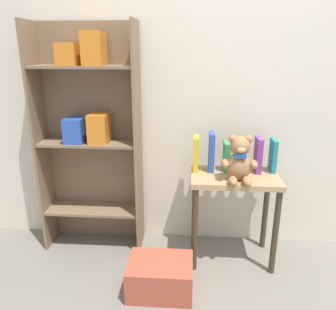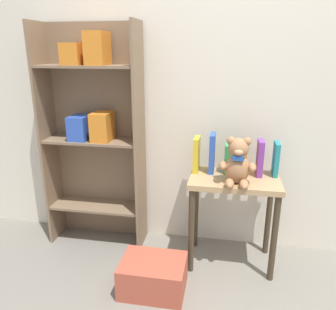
# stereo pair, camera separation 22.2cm
# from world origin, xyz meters

# --- Properties ---
(wall_back) EXTENTS (4.80, 0.06, 2.50)m
(wall_back) POSITION_xyz_m (0.00, 1.26, 1.25)
(wall_back) COLOR silver
(wall_back) RESTS_ON ground_plane
(bookshelf_side) EXTENTS (0.71, 0.26, 1.62)m
(bookshelf_side) POSITION_xyz_m (-0.95, 1.12, 0.90)
(bookshelf_side) COLOR #7F664C
(bookshelf_side) RESTS_ON ground_plane
(display_table) EXTENTS (0.58, 0.37, 0.63)m
(display_table) POSITION_xyz_m (0.06, 0.97, 0.51)
(display_table) COLOR tan
(display_table) RESTS_ON ground_plane
(teddy_bear) EXTENTS (0.23, 0.21, 0.30)m
(teddy_bear) POSITION_xyz_m (0.07, 0.87, 0.77)
(teddy_bear) COLOR #A8754C
(teddy_bear) RESTS_ON display_table
(book_standing_yellow) EXTENTS (0.04, 0.14, 0.24)m
(book_standing_yellow) POSITION_xyz_m (-0.20, 1.05, 0.75)
(book_standing_yellow) COLOR gold
(book_standing_yellow) RESTS_ON display_table
(book_standing_blue) EXTENTS (0.04, 0.14, 0.27)m
(book_standing_blue) POSITION_xyz_m (-0.09, 1.06, 0.77)
(book_standing_blue) COLOR #2D51B7
(book_standing_blue) RESTS_ON display_table
(book_standing_green) EXTENTS (0.04, 0.12, 0.20)m
(book_standing_green) POSITION_xyz_m (0.01, 1.07, 0.73)
(book_standing_green) COLOR #33934C
(book_standing_green) RESTS_ON display_table
(book_standing_orange) EXTENTS (0.04, 0.13, 0.22)m
(book_standing_orange) POSITION_xyz_m (0.12, 1.06, 0.74)
(book_standing_orange) COLOR orange
(book_standing_orange) RESTS_ON display_table
(book_standing_purple) EXTENTS (0.04, 0.13, 0.24)m
(book_standing_purple) POSITION_xyz_m (0.22, 1.05, 0.75)
(book_standing_purple) COLOR purple
(book_standing_purple) RESTS_ON display_table
(book_standing_teal) EXTENTS (0.03, 0.13, 0.22)m
(book_standing_teal) POSITION_xyz_m (0.33, 1.07, 0.75)
(book_standing_teal) COLOR teal
(book_standing_teal) RESTS_ON display_table
(storage_bin) EXTENTS (0.39, 0.30, 0.20)m
(storage_bin) POSITION_xyz_m (-0.40, 0.59, 0.10)
(storage_bin) COLOR #AD4C38
(storage_bin) RESTS_ON ground_plane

